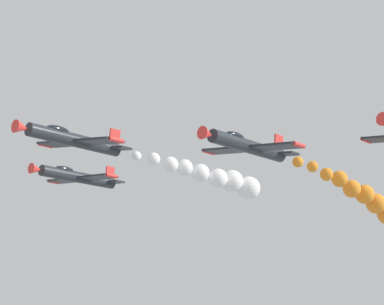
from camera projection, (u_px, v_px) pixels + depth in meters
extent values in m
cylinder|color=#23282D|center=(75.00, 140.00, 55.97)|extent=(1.23, 9.00, 1.23)
cone|color=red|center=(22.00, 128.00, 52.31)|extent=(1.17, 1.20, 1.17)
cube|color=#23282D|center=(79.00, 142.00, 56.25)|extent=(9.15, 1.90, 1.35)
cylinder|color=red|center=(116.00, 140.00, 53.13)|extent=(0.40, 1.40, 0.40)
cylinder|color=red|center=(46.00, 145.00, 59.36)|extent=(0.40, 1.40, 0.40)
cube|color=#23282D|center=(112.00, 149.00, 58.86)|extent=(3.79, 1.20, 0.66)
cube|color=red|center=(114.00, 138.00, 59.07)|extent=(0.34, 1.10, 1.60)
ellipsoid|color=black|center=(58.00, 130.00, 54.75)|extent=(0.88, 2.20, 0.80)
sphere|color=white|center=(136.00, 156.00, 60.98)|extent=(0.89, 0.89, 0.89)
sphere|color=white|center=(154.00, 159.00, 62.21)|extent=(1.19, 1.19, 1.19)
sphere|color=white|center=(170.00, 165.00, 63.36)|extent=(1.45, 1.45, 1.45)
sphere|color=white|center=(184.00, 168.00, 64.74)|extent=(1.58, 1.58, 1.58)
sphere|color=white|center=(200.00, 173.00, 65.85)|extent=(1.75, 1.75, 1.75)
sphere|color=white|center=(218.00, 178.00, 66.79)|extent=(1.90, 1.90, 1.90)
sphere|color=white|center=(232.00, 181.00, 68.01)|extent=(2.21, 2.21, 2.21)
sphere|color=white|center=(249.00, 188.00, 68.88)|extent=(2.32, 2.32, 2.32)
cylinder|color=#23282D|center=(248.00, 146.00, 55.94)|extent=(1.21, 9.00, 1.21)
cone|color=red|center=(207.00, 134.00, 52.28)|extent=(1.15, 1.20, 1.15)
cube|color=#23282D|center=(251.00, 149.00, 56.21)|extent=(9.17, 1.90, 1.14)
cylinder|color=red|center=(299.00, 145.00, 53.11)|extent=(0.40, 1.40, 0.40)
cylinder|color=red|center=(209.00, 152.00, 59.31)|extent=(0.40, 1.40, 0.40)
cube|color=#23282D|center=(277.00, 154.00, 58.83)|extent=(3.80, 1.20, 0.58)
cube|color=red|center=(278.00, 144.00, 59.06)|extent=(0.31, 1.10, 1.61)
ellipsoid|color=black|center=(235.00, 136.00, 54.73)|extent=(0.87, 2.20, 0.78)
sphere|color=orange|center=(298.00, 162.00, 61.10)|extent=(0.98, 0.98, 0.98)
sphere|color=orange|center=(312.00, 167.00, 62.55)|extent=(1.05, 1.05, 1.05)
sphere|color=orange|center=(327.00, 174.00, 63.94)|extent=(1.24, 1.24, 1.24)
sphere|color=orange|center=(340.00, 179.00, 65.41)|extent=(1.57, 1.57, 1.57)
sphere|color=orange|center=(352.00, 189.00, 66.80)|extent=(1.76, 1.76, 1.76)
sphere|color=orange|center=(365.00, 194.00, 68.17)|extent=(1.93, 1.93, 1.93)
sphere|color=orange|center=(376.00, 204.00, 69.55)|extent=(2.05, 2.05, 2.05)
cylinder|color=#23282D|center=(78.00, 177.00, 69.48)|extent=(1.17, 9.00, 1.17)
cone|color=red|center=(36.00, 169.00, 65.82)|extent=(1.11, 1.20, 1.11)
cube|color=#23282D|center=(81.00, 179.00, 69.75)|extent=(9.19, 1.90, 0.81)
cylinder|color=red|center=(111.00, 176.00, 66.68)|extent=(0.38, 1.40, 0.38)
cylinder|color=red|center=(54.00, 182.00, 72.82)|extent=(0.38, 1.40, 0.38)
cube|color=#23282D|center=(109.00, 183.00, 72.37)|extent=(3.80, 1.20, 0.44)
cube|color=red|center=(110.00, 174.00, 72.62)|extent=(0.25, 1.10, 1.61)
ellipsoid|color=black|center=(65.00, 170.00, 68.28)|extent=(0.85, 2.20, 0.75)
cylinder|color=red|center=(366.00, 140.00, 58.04)|extent=(0.40, 1.40, 0.40)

